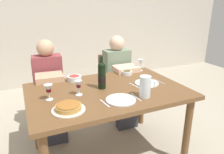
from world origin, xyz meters
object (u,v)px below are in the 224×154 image
at_px(salad_bowl, 74,78).
at_px(chair_right, 113,81).
at_px(dinner_plate_right_setting, 121,100).
at_px(olive_bowl, 127,72).
at_px(wine_glass_right_diner, 48,89).
at_px(dinner_plate_left_setting, 147,83).
at_px(water_pitcher, 145,88).
at_px(diner_left, 50,87).
at_px(wine_glass_centre, 78,85).
at_px(dining_table, 107,98).
at_px(chair_left, 49,89).
at_px(wine_glass_left_diner, 140,63).
at_px(diner_right, 120,78).
at_px(wine_bottle, 102,75).
at_px(baked_tart, 68,107).

bearing_deg(salad_bowl, chair_right, 35.90).
bearing_deg(dinner_plate_right_setting, olive_bowl, 58.19).
relative_size(wine_glass_right_diner, dinner_plate_left_setting, 0.56).
bearing_deg(olive_bowl, dinner_plate_left_setting, -82.47).
relative_size(water_pitcher, dinner_plate_right_setting, 0.74).
xyz_separation_m(water_pitcher, diner_left, (-0.70, 0.97, -0.23)).
relative_size(olive_bowl, wine_glass_centre, 0.92).
height_order(dining_table, chair_left, chair_left).
height_order(dining_table, wine_glass_right_diner, wine_glass_right_diner).
bearing_deg(wine_glass_right_diner, dinner_plate_right_setting, -25.77).
distance_m(dinner_plate_left_setting, chair_right, 0.92).
xyz_separation_m(wine_glass_left_diner, diner_right, (-0.17, 0.22, -0.25)).
relative_size(chair_left, diner_left, 0.75).
bearing_deg(wine_bottle, dining_table, -53.51).
height_order(dining_table, chair_right, chair_right).
xyz_separation_m(salad_bowl, wine_glass_right_diner, (-0.32, -0.38, 0.06)).
xyz_separation_m(dining_table, salad_bowl, (-0.23, 0.37, 0.13)).
bearing_deg(olive_bowl, diner_right, 78.47).
bearing_deg(wine_glass_left_diner, dining_table, -146.59).
relative_size(dining_table, water_pitcher, 7.75).
height_order(baked_tart, wine_glass_left_diner, wine_glass_left_diner).
xyz_separation_m(water_pitcher, wine_glass_centre, (-0.52, 0.28, 0.01)).
distance_m(dining_table, salad_bowl, 0.45).
bearing_deg(salad_bowl, diner_right, 20.77).
distance_m(olive_bowl, wine_glass_left_diner, 0.25).
height_order(wine_bottle, chair_left, wine_bottle).
xyz_separation_m(wine_bottle, olive_bowl, (0.42, 0.29, -0.11)).
bearing_deg(dining_table, salad_bowl, 121.74).
bearing_deg(baked_tart, dining_table, 31.62).
height_order(wine_bottle, olive_bowl, wine_bottle).
xyz_separation_m(olive_bowl, diner_right, (0.06, 0.29, -0.17)).
bearing_deg(wine_glass_centre, water_pitcher, -27.89).
distance_m(water_pitcher, wine_glass_left_diner, 0.79).
xyz_separation_m(wine_glass_right_diner, chair_left, (0.10, 0.92, -0.36)).
xyz_separation_m(wine_glass_centre, chair_left, (-0.16, 0.93, -0.36)).
xyz_separation_m(water_pitcher, dinner_plate_left_setting, (0.20, 0.27, -0.08)).
xyz_separation_m(dining_table, diner_right, (0.45, 0.63, -0.05)).
bearing_deg(wine_glass_centre, salad_bowl, 81.38).
bearing_deg(diner_left, wine_glass_right_diner, 86.66).
bearing_deg(wine_glass_right_diner, diner_left, 82.50).
bearing_deg(wine_bottle, chair_left, 115.35).
height_order(wine_glass_left_diner, wine_glass_right_diner, wine_glass_left_diner).
relative_size(wine_glass_centre, chair_left, 0.16).
height_order(wine_glass_left_diner, dinner_plate_left_setting, wine_glass_left_diner).
bearing_deg(diner_left, dinner_plate_left_setting, 146.32).
bearing_deg(dinner_plate_left_setting, wine_glass_right_diner, 179.36).
bearing_deg(diner_left, chair_right, -164.10).
height_order(baked_tart, salad_bowl, salad_bowl).
bearing_deg(diner_right, dinner_plate_left_setting, 90.24).
relative_size(dining_table, salad_bowl, 9.80).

